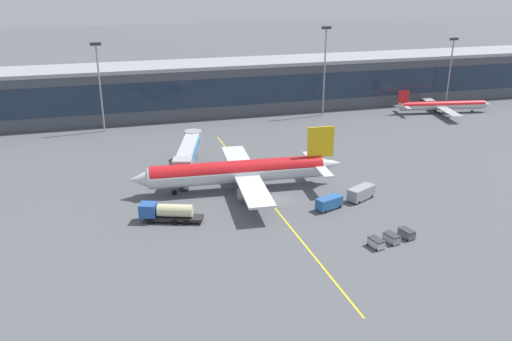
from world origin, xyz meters
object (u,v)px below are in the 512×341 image
(lavatory_truck, at_px, (361,193))
(baggage_cart_2, at_px, (407,233))
(commuter_jet_far, at_px, (442,105))
(fuel_tanker, at_px, (167,212))
(main_airliner, at_px, (239,171))
(baggage_cart_0, at_px, (376,243))
(crew_van, at_px, (329,203))
(baggage_cart_1, at_px, (392,238))

(lavatory_truck, xyz_separation_m, baggage_cart_2, (0.42, -15.93, -0.64))
(baggage_cart_2, distance_m, commuter_jet_far, 85.73)
(fuel_tanker, distance_m, baggage_cart_2, 40.07)
(lavatory_truck, bearing_deg, main_airliner, 152.98)
(baggage_cart_0, relative_size, commuter_jet_far, 0.10)
(main_airliner, distance_m, baggage_cart_2, 34.25)
(lavatory_truck, height_order, commuter_jet_far, commuter_jet_far)
(lavatory_truck, height_order, baggage_cart_2, lavatory_truck)
(crew_van, xyz_separation_m, baggage_cart_2, (7.89, -13.53, -0.53))
(crew_van, bearing_deg, fuel_tanker, 174.52)
(lavatory_truck, relative_size, baggage_cart_1, 2.11)
(fuel_tanker, xyz_separation_m, lavatory_truck, (36.18, -0.36, -0.32))
(baggage_cart_0, bearing_deg, crew_van, 96.37)
(baggage_cart_0, relative_size, baggage_cart_1, 1.00)
(baggage_cart_0, height_order, baggage_cart_1, same)
(lavatory_truck, distance_m, crew_van, 7.85)
(baggage_cart_0, distance_m, baggage_cart_2, 6.40)
(fuel_tanker, height_order, baggage_cart_2, fuel_tanker)
(baggage_cart_1, height_order, commuter_jet_far, commuter_jet_far)
(main_airliner, bearing_deg, fuel_tanker, -145.90)
(baggage_cart_2, height_order, commuter_jet_far, commuter_jet_far)
(baggage_cart_1, distance_m, baggage_cart_2, 3.20)
(main_airliner, bearing_deg, crew_van, -44.17)
(fuel_tanker, relative_size, crew_van, 2.03)
(main_airliner, relative_size, lavatory_truck, 6.78)
(baggage_cart_1, bearing_deg, main_airliner, 123.68)
(fuel_tanker, height_order, baggage_cart_0, fuel_tanker)
(crew_van, bearing_deg, baggage_cart_1, -71.49)
(main_airliner, xyz_separation_m, baggage_cart_1, (18.25, -27.38, -3.08))
(baggage_cart_0, xyz_separation_m, baggage_cart_1, (3.11, 0.77, 0.00))
(baggage_cart_2, bearing_deg, baggage_cart_1, -166.06)
(fuel_tanker, bearing_deg, main_airliner, 34.10)
(main_airliner, relative_size, baggage_cart_1, 14.31)
(main_airliner, distance_m, fuel_tanker, 18.53)
(baggage_cart_2, relative_size, commuter_jet_far, 0.10)
(fuel_tanker, height_order, baggage_cart_1, fuel_tanker)
(lavatory_truck, xyz_separation_m, crew_van, (-7.48, -2.40, -0.11))
(lavatory_truck, height_order, crew_van, lavatory_truck)
(fuel_tanker, bearing_deg, baggage_cart_1, -26.99)
(fuel_tanker, distance_m, baggage_cart_0, 35.24)
(fuel_tanker, relative_size, baggage_cart_1, 3.75)
(lavatory_truck, distance_m, baggage_cart_0, 18.42)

